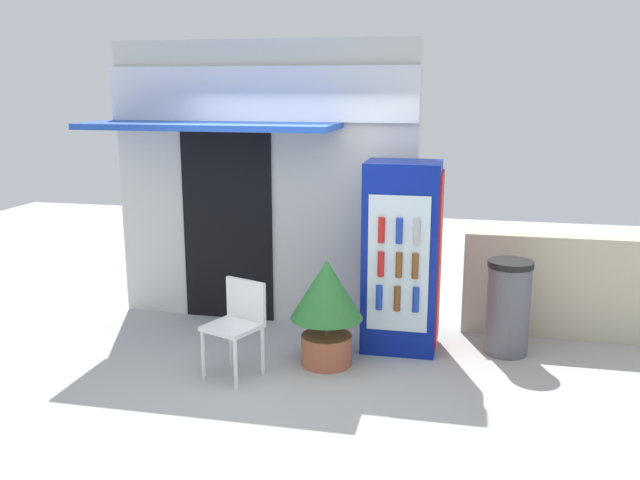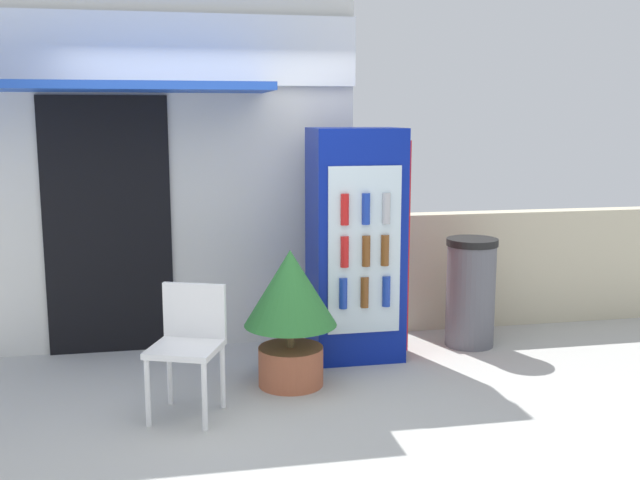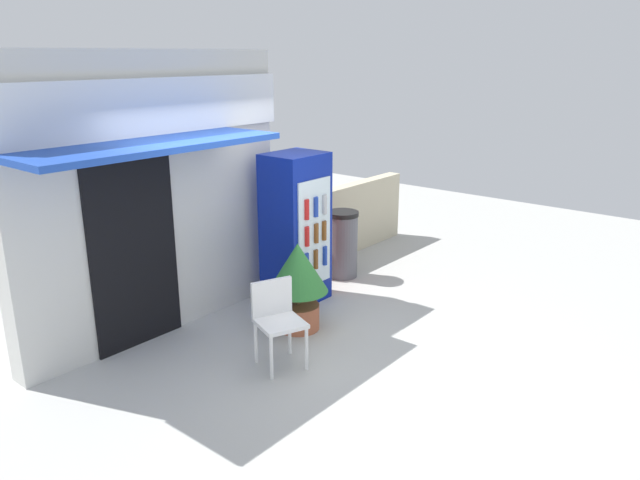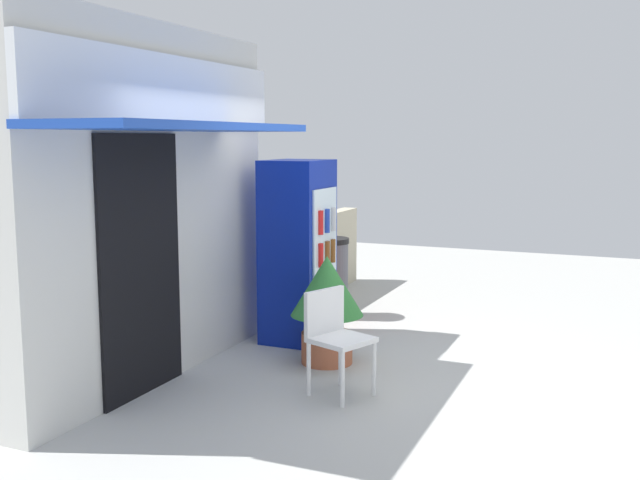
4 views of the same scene
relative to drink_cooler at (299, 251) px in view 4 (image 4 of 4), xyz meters
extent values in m
plane|color=#B2B2AD|center=(-1.05, -0.93, -0.93)|extent=(16.00, 16.00, 0.00)
cube|color=silver|center=(-1.58, 0.64, 0.59)|extent=(3.33, 0.28, 3.04)
cube|color=white|center=(-1.58, 0.47, 1.55)|extent=(3.33, 0.08, 0.56)
cube|color=#1E47B2|center=(-1.98, 0.06, 1.24)|extent=(2.58, 0.90, 0.06)
cube|color=black|center=(-1.98, 0.49, 0.13)|extent=(1.02, 0.03, 2.12)
cube|color=navy|center=(-0.01, 0.01, 0.00)|extent=(0.72, 0.58, 1.87)
cube|color=silver|center=(-0.01, -0.29, 0.00)|extent=(0.57, 0.02, 1.31)
cube|color=red|center=(0.36, 0.01, 0.00)|extent=(0.02, 0.52, 1.68)
cylinder|color=#1938A5|center=(-0.18, -0.31, -0.33)|extent=(0.06, 0.06, 0.24)
cylinder|color=brown|center=(-0.01, -0.31, -0.33)|extent=(0.06, 0.06, 0.24)
cylinder|color=#1938A5|center=(0.17, -0.31, -0.33)|extent=(0.06, 0.06, 0.24)
cylinder|color=red|center=(-0.17, -0.31, 0.00)|extent=(0.06, 0.06, 0.24)
cylinder|color=brown|center=(0.00, -0.31, 0.00)|extent=(0.06, 0.06, 0.24)
cylinder|color=brown|center=(0.15, -0.31, 0.00)|extent=(0.06, 0.06, 0.24)
cylinder|color=red|center=(-0.17, -0.31, 0.33)|extent=(0.06, 0.06, 0.24)
cylinder|color=#1938A5|center=(0.00, -0.31, 0.33)|extent=(0.06, 0.06, 0.24)
cylinder|color=#B2B2B7|center=(0.16, -0.31, 0.33)|extent=(0.06, 0.06, 0.24)
cylinder|color=white|center=(-1.64, -1.13, -0.71)|extent=(0.04, 0.04, 0.45)
cylinder|color=white|center=(-1.29, -1.27, -0.71)|extent=(0.04, 0.04, 0.45)
cylinder|color=white|center=(-1.51, -0.78, -0.71)|extent=(0.04, 0.04, 0.45)
cylinder|color=white|center=(-1.15, -0.92, -0.71)|extent=(0.04, 0.04, 0.45)
cube|color=white|center=(-1.40, -1.02, -0.47)|extent=(0.56, 0.56, 0.04)
cube|color=white|center=(-1.33, -0.84, -0.26)|extent=(0.42, 0.20, 0.37)
cylinder|color=#AD5B3D|center=(-0.63, -0.58, -0.79)|extent=(0.48, 0.48, 0.29)
cylinder|color=brown|center=(-0.63, -0.58, -0.56)|extent=(0.05, 0.05, 0.17)
cone|color=#2D7533|center=(-0.63, -0.58, -0.20)|extent=(0.68, 0.68, 0.56)
cylinder|color=#595960|center=(1.03, 0.07, -0.50)|extent=(0.42, 0.42, 0.87)
cylinder|color=black|center=(1.03, 0.07, -0.03)|extent=(0.44, 0.44, 0.06)
cube|color=beige|center=(1.91, 0.66, -0.40)|extent=(2.64, 0.20, 1.08)
camera|label=1|loc=(0.59, -6.45, 1.62)|focal=38.07mm
camera|label=2|loc=(-1.44, -5.75, 1.04)|focal=41.67mm
camera|label=3|loc=(-5.34, -4.77, 2.06)|focal=33.98mm
camera|label=4|loc=(-6.75, -3.12, 1.15)|focal=41.02mm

